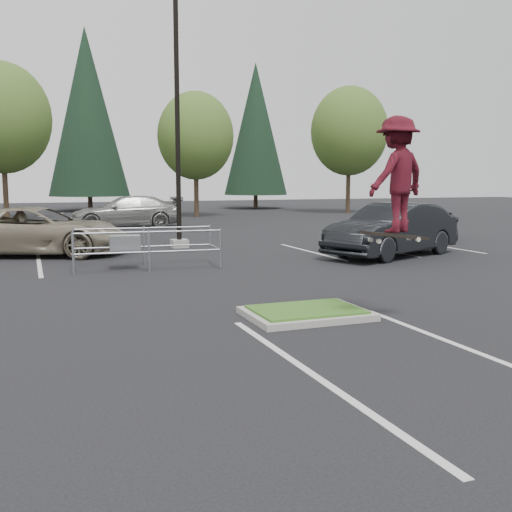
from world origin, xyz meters
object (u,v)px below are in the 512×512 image
object	(u,v)px
decid_d	(349,134)
conif_c	(256,129)
decid_b	(2,121)
car_far_silver	(127,212)
skateboarder	(396,176)
car_l_tan	(37,231)
light_pole	(177,123)
car_r_black	(411,222)
cart_corral	(130,244)
conif_b	(87,112)
car_r_charc	(393,230)
decid_c	(195,139)

from	to	relation	value
decid_d	conif_c	bearing A→B (deg)	113.53
decid_b	car_far_silver	bearing A→B (deg)	-54.44
skateboarder	car_l_tan	size ratio (longest dim) A/B	0.37
decid_b	decid_d	bearing A→B (deg)	-0.48
light_pole	conif_c	distance (m)	30.72
decid_b	car_r_black	bearing A→B (deg)	-50.73
decid_d	skateboarder	world-z (taller)	decid_d
cart_corral	conif_b	bearing A→B (deg)	90.99
car_r_black	skateboarder	bearing A→B (deg)	-58.58
decid_b	car_l_tan	distance (m)	19.80
decid_b	skateboarder	xyz separation A→B (m)	(7.21, -31.53, -3.45)
decid_b	decid_d	distance (m)	24.00
car_r_charc	conif_c	bearing A→B (deg)	144.66
cart_corral	car_r_charc	distance (m)	8.58
car_l_tan	car_far_silver	world-z (taller)	car_far_silver
conif_b	car_far_silver	xyz separation A→B (m)	(0.09, -18.50, -7.01)
conif_c	car_r_charc	size ratio (longest dim) A/B	2.35
light_pole	decid_c	world-z (taller)	light_pole
conif_b	car_far_silver	world-z (taller)	conif_b
car_far_silver	skateboarder	bearing A→B (deg)	6.03
decid_d	car_far_silver	size ratio (longest dim) A/B	1.63
decid_b	car_l_tan	size ratio (longest dim) A/B	1.65
decid_b	conif_c	size ratio (longest dim) A/B	0.77
conif_c	cart_corral	xyz separation A→B (m)	(-16.08, -32.29, -6.12)
conif_b	conif_c	distance (m)	14.07
cart_corral	skateboarder	bearing A→B (deg)	-63.64
conif_c	car_far_silver	size ratio (longest dim) A/B	2.16
conif_b	skateboarder	distance (m)	41.85
light_pole	car_l_tan	bearing A→B (deg)	-174.29
decid_d	light_pole	bearing A→B (deg)	-133.65
decid_b	conif_b	distance (m)	11.78
decid_c	car_r_black	bearing A→B (deg)	-78.01
car_l_tan	decid_b	bearing A→B (deg)	25.24
light_pole	car_r_black	bearing A→B (deg)	-6.28
decid_b	conif_c	bearing A→B (deg)	24.14
cart_corral	skateboarder	xyz separation A→B (m)	(3.28, -8.21, 1.87)
car_r_charc	car_r_black	size ratio (longest dim) A/B	1.14
cart_corral	skateboarder	world-z (taller)	skateboarder
conif_c	car_l_tan	xyz separation A→B (m)	(-18.50, -28.00, -6.04)
light_pole	decid_d	world-z (taller)	light_pole
decid_d	car_l_tan	bearing A→B (deg)	-140.06
car_l_tan	light_pole	bearing A→B (deg)	-63.58
skateboarder	car_r_black	bearing A→B (deg)	-145.49
cart_corral	car_r_black	bearing A→B (deg)	21.81
cart_corral	decid_c	bearing A→B (deg)	74.94
skateboarder	car_l_tan	bearing A→B (deg)	-84.62
conif_c	car_l_tan	size ratio (longest dim) A/B	2.14
decid_d	cart_corral	bearing A→B (deg)	-130.95
decid_d	conif_b	world-z (taller)	conif_b
cart_corral	car_r_black	world-z (taller)	car_r_black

